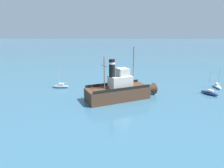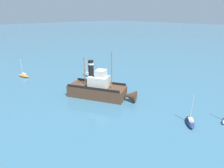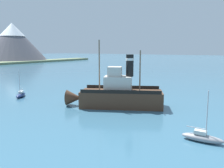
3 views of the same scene
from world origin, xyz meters
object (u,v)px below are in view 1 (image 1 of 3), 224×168
at_px(old_tugboat, 121,90).
at_px(sailboat_white, 217,86).
at_px(sailboat_grey, 61,86).
at_px(sailboat_navy, 210,93).

height_order(old_tugboat, sailboat_white, old_tugboat).
bearing_deg(sailboat_grey, old_tugboat, 61.44).
distance_m(old_tugboat, sailboat_navy, 18.70).
height_order(old_tugboat, sailboat_grey, old_tugboat).
bearing_deg(sailboat_navy, sailboat_grey, -97.70).
distance_m(old_tugboat, sailboat_grey, 15.66).
distance_m(old_tugboat, sailboat_white, 24.02).
xyz_separation_m(old_tugboat, sailboat_grey, (-7.45, -13.70, -1.40)).
bearing_deg(old_tugboat, sailboat_white, 110.47).
xyz_separation_m(sailboat_navy, sailboat_white, (-5.27, 4.08, 0.00)).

